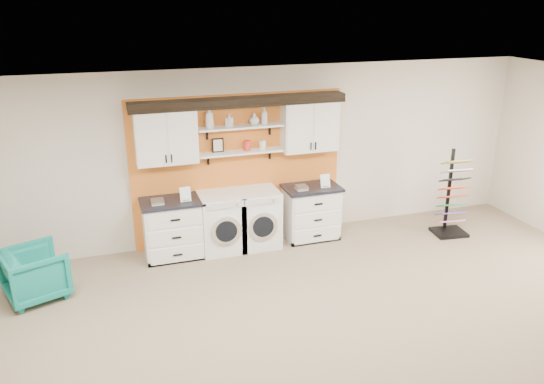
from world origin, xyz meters
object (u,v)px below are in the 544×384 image
object	(u,v)px
base_cabinet_left	(174,228)
washer	(221,222)
dryer	(257,218)
armchair	(35,273)
sample_rack	(451,207)
base_cabinet_right	(311,212)

from	to	relation	value
base_cabinet_left	washer	bearing A→B (deg)	-0.26
washer	dryer	size ratio (longest dim) A/B	1.00
dryer	armchair	size ratio (longest dim) A/B	1.23
base_cabinet_left	dryer	distance (m)	1.33
dryer	sample_rack	bearing A→B (deg)	-10.45
base_cabinet_right	armchair	size ratio (longest dim) A/B	1.21
washer	sample_rack	bearing A→B (deg)	-8.88
dryer	armchair	bearing A→B (deg)	-168.81
base_cabinet_left	sample_rack	world-z (taller)	sample_rack
armchair	sample_rack	bearing A→B (deg)	-109.90
base_cabinet_left	armchair	xyz separation A→B (m)	(-1.92, -0.65, -0.12)
base_cabinet_right	dryer	xyz separation A→B (m)	(-0.93, -0.00, 0.02)
dryer	sample_rack	size ratio (longest dim) A/B	0.64
washer	sample_rack	xyz separation A→B (m)	(3.80, -0.59, 0.01)
base_cabinet_left	base_cabinet_right	size ratio (longest dim) A/B	1.03
base_cabinet_right	dryer	distance (m)	0.93
sample_rack	washer	bearing A→B (deg)	177.61
base_cabinet_right	washer	world-z (taller)	washer
base_cabinet_right	washer	size ratio (longest dim) A/B	0.98
sample_rack	base_cabinet_right	bearing A→B (deg)	171.87
dryer	base_cabinet_right	bearing A→B (deg)	0.21
base_cabinet_right	sample_rack	xyz separation A→B (m)	(2.29, -0.60, 0.03)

